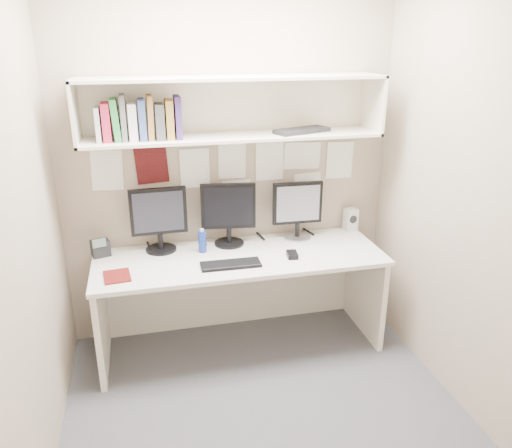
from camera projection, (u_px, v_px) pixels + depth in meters
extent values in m
cube|color=#444549|center=(262.00, 402.00, 3.14)|extent=(2.40, 2.00, 0.01)
cube|color=gray|center=(229.00, 163.00, 3.60)|extent=(2.40, 0.02, 2.60)
cube|color=gray|center=(331.00, 292.00, 1.77)|extent=(2.40, 0.02, 2.60)
cube|color=gray|center=(24.00, 224.00, 2.42)|extent=(0.02, 2.00, 2.60)
cube|color=gray|center=(460.00, 191.00, 2.94)|extent=(0.02, 2.00, 2.60)
cube|color=silver|center=(240.00, 257.00, 3.47)|extent=(2.00, 0.70, 0.03)
cube|color=silver|center=(232.00, 283.00, 3.90)|extent=(1.96, 0.02, 0.70)
cube|color=silver|center=(234.00, 137.00, 3.34)|extent=(2.00, 0.38, 0.02)
cube|color=silver|center=(233.00, 78.00, 3.20)|extent=(2.00, 0.38, 0.02)
cube|color=silver|center=(228.00, 104.00, 3.43)|extent=(2.00, 0.02, 0.40)
cube|color=silver|center=(75.00, 113.00, 3.06)|extent=(0.02, 0.38, 0.40)
cube|color=silver|center=(372.00, 103.00, 3.48)|extent=(0.02, 0.38, 0.40)
cylinder|color=black|center=(161.00, 249.00, 3.55)|extent=(0.22, 0.22, 0.02)
cylinder|color=black|center=(161.00, 241.00, 3.53)|extent=(0.04, 0.04, 0.11)
cube|color=black|center=(158.00, 211.00, 3.46)|extent=(0.39, 0.05, 0.33)
cube|color=black|center=(159.00, 212.00, 3.44)|extent=(0.34, 0.01, 0.28)
cylinder|color=black|center=(229.00, 243.00, 3.66)|extent=(0.22, 0.22, 0.02)
cylinder|color=black|center=(229.00, 235.00, 3.63)|extent=(0.04, 0.04, 0.11)
cube|color=black|center=(228.00, 206.00, 3.57)|extent=(0.39, 0.09, 0.33)
cube|color=black|center=(229.00, 207.00, 3.55)|extent=(0.34, 0.05, 0.28)
cylinder|color=#A5A5AA|center=(297.00, 237.00, 3.77)|extent=(0.20, 0.20, 0.01)
cylinder|color=black|center=(297.00, 230.00, 3.75)|extent=(0.03, 0.03, 0.10)
cube|color=black|center=(297.00, 203.00, 3.69)|extent=(0.37, 0.05, 0.32)
cube|color=#A9A9AE|center=(298.00, 204.00, 3.67)|extent=(0.33, 0.02, 0.27)
cube|color=black|center=(231.00, 264.00, 3.31)|extent=(0.40, 0.15, 0.02)
cube|color=black|center=(292.00, 255.00, 3.44)|extent=(0.08, 0.12, 0.03)
cube|color=beige|center=(351.00, 220.00, 3.89)|extent=(0.10, 0.10, 0.18)
cylinder|color=black|center=(353.00, 219.00, 3.84)|extent=(0.06, 0.01, 0.06)
cylinder|color=navy|center=(202.00, 242.00, 3.50)|extent=(0.06, 0.06, 0.16)
cylinder|color=white|center=(202.00, 230.00, 3.47)|extent=(0.03, 0.03, 0.02)
cube|color=#57100E|center=(117.00, 276.00, 3.15)|extent=(0.18, 0.21, 0.01)
cube|color=black|center=(101.00, 248.00, 3.45)|extent=(0.14, 0.13, 0.11)
cube|color=#4C6659|center=(99.00, 243.00, 3.38)|extent=(0.09, 0.03, 0.06)
cube|color=beige|center=(98.00, 124.00, 3.10)|extent=(0.03, 0.17, 0.21)
cube|color=#AE203D|center=(107.00, 122.00, 3.10)|extent=(0.05, 0.17, 0.24)
cube|color=#2B813D|center=(116.00, 120.00, 3.11)|extent=(0.04, 0.17, 0.26)
cube|color=#56585C|center=(123.00, 118.00, 3.12)|extent=(0.03, 0.17, 0.28)
cube|color=silver|center=(133.00, 122.00, 3.14)|extent=(0.05, 0.17, 0.23)
cube|color=#33487F|center=(142.00, 119.00, 3.15)|extent=(0.04, 0.17, 0.25)
cube|color=brown|center=(150.00, 117.00, 3.16)|extent=(0.03, 0.17, 0.28)
cube|color=#3B3B3E|center=(160.00, 121.00, 3.18)|extent=(0.06, 0.17, 0.22)
cube|color=olive|center=(169.00, 119.00, 3.19)|extent=(0.05, 0.17, 0.24)
cube|color=#36225B|center=(178.00, 117.00, 3.19)|extent=(0.04, 0.17, 0.27)
cube|color=black|center=(302.00, 131.00, 3.42)|extent=(0.42, 0.28, 0.03)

